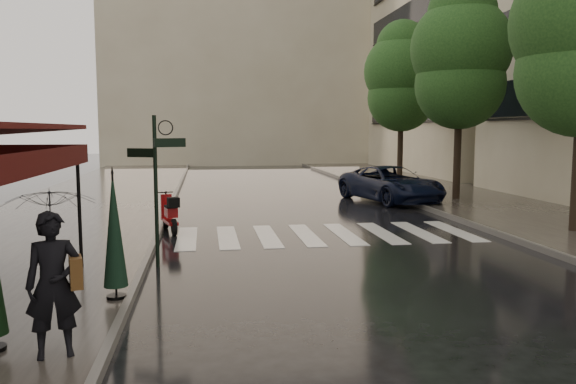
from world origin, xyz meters
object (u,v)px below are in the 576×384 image
object	(u,v)px
pedestrian_with_umbrella	(51,219)
scooter	(170,214)
parked_car	(391,184)
parasol_back	(114,230)

from	to	relation	value
pedestrian_with_umbrella	scooter	xyz separation A→B (m)	(0.82, 8.78, -1.29)
parked_car	parasol_back	bearing A→B (deg)	-140.62
parked_car	parasol_back	distance (m)	14.79
scooter	parked_car	xyz separation A→B (m)	(8.18, 5.50, 0.20)
pedestrian_with_umbrella	parasol_back	xyz separation A→B (m)	(0.35, 2.29, -0.55)
pedestrian_with_umbrella	parasol_back	bearing A→B (deg)	65.58
scooter	pedestrian_with_umbrella	bearing A→B (deg)	-110.00
pedestrian_with_umbrella	parked_car	world-z (taller)	pedestrian_with_umbrella
scooter	parked_car	distance (m)	9.86
pedestrian_with_umbrella	parked_car	distance (m)	16.91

